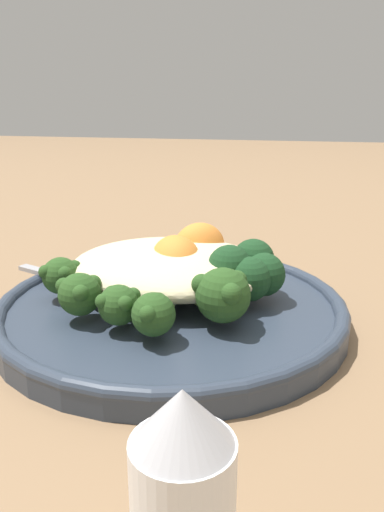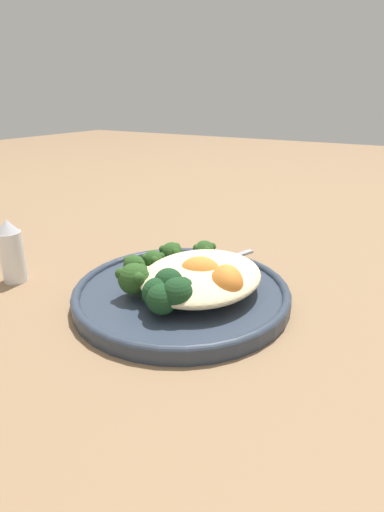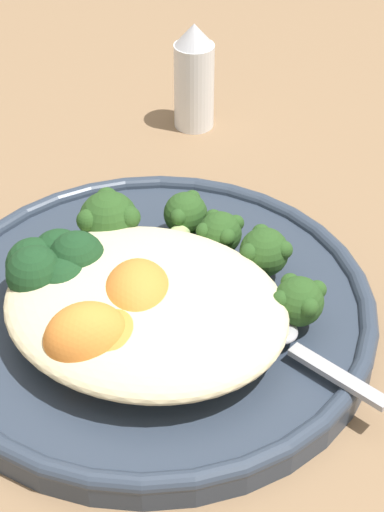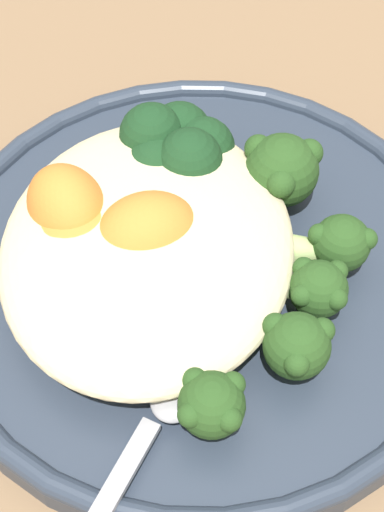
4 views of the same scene
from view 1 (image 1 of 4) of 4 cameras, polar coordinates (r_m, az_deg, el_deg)
ground_plane at (r=0.42m, az=-1.28°, el=-7.47°), size 4.00×4.00×0.00m
plate at (r=0.41m, az=-2.43°, el=-6.03°), size 0.28×0.28×0.02m
quinoa_mound at (r=0.43m, az=-2.41°, el=-1.17°), size 0.17×0.15×0.03m
broccoli_stalk_0 at (r=0.42m, az=-10.84°, el=-2.39°), size 0.12×0.06×0.03m
broccoli_stalk_1 at (r=0.39m, az=-9.84°, el=-4.00°), size 0.09×0.10×0.03m
broccoli_stalk_2 at (r=0.38m, az=-5.84°, el=-4.49°), size 0.05×0.11×0.03m
broccoli_stalk_3 at (r=0.37m, az=-3.45°, el=-5.10°), size 0.03×0.13×0.03m
broccoli_stalk_4 at (r=0.37m, az=2.17°, el=-4.03°), size 0.10×0.11×0.04m
sweet_potato_chunk_0 at (r=0.46m, az=0.40°, el=1.08°), size 0.06×0.06×0.05m
sweet_potato_chunk_1 at (r=0.46m, az=-1.11°, el=0.01°), size 0.06×0.07×0.03m
sweet_potato_chunk_2 at (r=0.43m, az=-1.86°, el=-0.54°), size 0.06×0.07×0.04m
kale_tuft at (r=0.41m, az=6.13°, el=-1.56°), size 0.06×0.06×0.04m
spoon at (r=0.45m, az=-13.08°, el=-2.59°), size 0.10×0.05×0.01m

